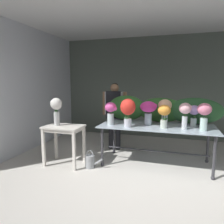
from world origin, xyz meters
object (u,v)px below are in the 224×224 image
object	(u,v)px
florist	(115,109)
watering_can	(90,161)
side_table_white	(64,132)
vase_peach_peonies	(165,108)
vase_lilac_lilies	(194,113)
display_table_glass	(157,131)
vase_white_roses_tall	(56,108)
vase_rosy_freesia	(204,113)
vase_fuchsia_tulips	(111,111)
vase_blush_ranunculus	(185,112)
vase_scarlet_hydrangea	(128,109)
vase_sunset_carnations	(164,114)
vase_magenta_stock	(148,109)

from	to	relation	value
florist	watering_can	bearing A→B (deg)	-95.41
side_table_white	florist	size ratio (longest dim) A/B	0.49
vase_peach_peonies	vase_lilac_lilies	xyz separation A→B (m)	(0.54, -0.04, -0.07)
side_table_white	vase_lilac_lilies	world-z (taller)	vase_lilac_lilies
display_table_glass	florist	bearing A→B (deg)	146.75
vase_peach_peonies	vase_white_roses_tall	xyz separation A→B (m)	(-1.99, -0.73, 0.01)
vase_rosy_freesia	vase_white_roses_tall	xyz separation A→B (m)	(-2.66, -0.32, 0.02)
florist	watering_can	distance (m)	1.49
vase_fuchsia_tulips	vase_white_roses_tall	size ratio (longest dim) A/B	0.82
florist	vase_peach_peonies	bearing A→B (deg)	-22.26
vase_blush_ranunculus	vase_lilac_lilies	bearing A→B (deg)	63.80
florist	vase_scarlet_hydrangea	world-z (taller)	florist
vase_sunset_carnations	vase_magenta_stock	bearing A→B (deg)	148.56
vase_rosy_freesia	vase_sunset_carnations	distance (m)	0.66
vase_fuchsia_tulips	vase_rosy_freesia	xyz separation A→B (m)	(1.67, -0.02, 0.04)
vase_rosy_freesia	vase_blush_ranunculus	distance (m)	0.31
vase_sunset_carnations	vase_peach_peonies	size ratio (longest dim) A/B	0.87
vase_magenta_stock	vase_lilac_lilies	xyz separation A→B (m)	(0.84, 0.16, -0.06)
vase_scarlet_hydrangea	vase_lilac_lilies	size ratio (longest dim) A/B	1.34
watering_can	vase_fuchsia_tulips	bearing A→B (deg)	49.06
vase_peach_peonies	vase_white_roses_tall	bearing A→B (deg)	-159.92
vase_white_roses_tall	watering_can	distance (m)	1.20
vase_sunset_carnations	vase_lilac_lilies	distance (m)	0.64
display_table_glass	florist	distance (m)	1.29
vase_fuchsia_tulips	vase_sunset_carnations	distance (m)	1.01
vase_lilac_lilies	vase_white_roses_tall	world-z (taller)	vase_white_roses_tall
vase_peach_peonies	watering_can	size ratio (longest dim) A/B	1.39
vase_sunset_carnations	vase_lilac_lilies	xyz separation A→B (m)	(0.53, 0.35, -0.02)
side_table_white	vase_peach_peonies	world-z (taller)	vase_peach_peonies
vase_rosy_freesia	vase_sunset_carnations	xyz separation A→B (m)	(-0.66, 0.02, -0.03)
vase_scarlet_hydrangea	vase_rosy_freesia	size ratio (longest dim) A/B	1.11
florist	vase_sunset_carnations	world-z (taller)	florist
vase_rosy_freesia	vase_peach_peonies	world-z (taller)	vase_peach_peonies
florist	vase_white_roses_tall	distance (m)	1.46
vase_sunset_carnations	vase_rosy_freesia	bearing A→B (deg)	-1.34
display_table_glass	watering_can	size ratio (longest dim) A/B	6.11
vase_fuchsia_tulips	vase_white_roses_tall	distance (m)	1.05
vase_blush_ranunculus	vase_magenta_stock	distance (m)	0.69
florist	vase_peach_peonies	xyz separation A→B (m)	(1.19, -0.49, 0.12)
florist	vase_fuchsia_tulips	distance (m)	0.90
vase_magenta_stock	vase_peach_peonies	xyz separation A→B (m)	(0.30, 0.21, 0.01)
vase_magenta_stock	vase_peach_peonies	bearing A→B (deg)	34.00
florist	vase_lilac_lilies	distance (m)	1.80
display_table_glass	vase_blush_ranunculus	world-z (taller)	vase_blush_ranunculus
vase_lilac_lilies	vase_blush_ranunculus	bearing A→B (deg)	-116.20
vase_blush_ranunculus	display_table_glass	bearing A→B (deg)	158.60
vase_rosy_freesia	vase_sunset_carnations	bearing A→B (deg)	178.66
vase_magenta_stock	vase_peach_peonies	world-z (taller)	vase_peach_peonies
side_table_white	vase_sunset_carnations	distance (m)	1.93
vase_magenta_stock	vase_rosy_freesia	bearing A→B (deg)	-11.99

